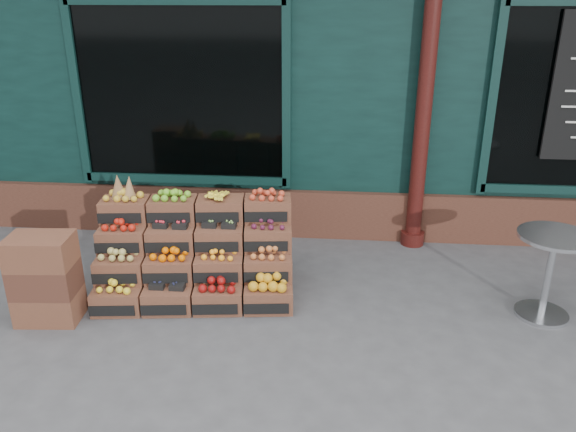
{
  "coord_description": "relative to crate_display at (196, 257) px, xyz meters",
  "views": [
    {
      "loc": [
        0.26,
        -4.31,
        2.87
      ],
      "look_at": [
        -0.2,
        0.7,
        0.85
      ],
      "focal_mm": 35.0,
      "sensor_mm": 36.0,
      "label": 1
    }
  ],
  "objects": [
    {
      "name": "shop_facade",
      "position": [
        1.13,
        4.42,
        2.03
      ],
      "size": [
        12.0,
        6.24,
        4.8
      ],
      "color": "black",
      "rests_on": "ground"
    },
    {
      "name": "bistro_table",
      "position": [
        3.37,
        -0.19,
        0.15
      ],
      "size": [
        0.67,
        0.67,
        0.84
      ],
      "rotation": [
        0.0,
        0.0,
        0.12
      ],
      "color": "#ACADB3",
      "rests_on": "ground"
    },
    {
      "name": "crate_display",
      "position": [
        0.0,
        0.0,
        0.0
      ],
      "size": [
        2.01,
        1.14,
        1.2
      ],
      "rotation": [
        0.0,
        0.0,
        0.12
      ],
      "color": "brown",
      "rests_on": "ground"
    },
    {
      "name": "ground",
      "position": [
        1.13,
        -0.69,
        -0.37
      ],
      "size": [
        60.0,
        60.0,
        0.0
      ],
      "primitive_type": "plane",
      "color": "#454548",
      "rests_on": "ground"
    },
    {
      "name": "shopkeeper",
      "position": [
        -0.64,
        2.07,
        0.58
      ],
      "size": [
        0.75,
        0.55,
        1.91
      ],
      "primitive_type": "imported",
      "rotation": [
        0.0,
        0.0,
        3.28
      ],
      "color": "#19582A",
      "rests_on": "ground"
    },
    {
      "name": "spare_crates",
      "position": [
        -1.25,
        -0.67,
        0.05
      ],
      "size": [
        0.59,
        0.43,
        0.84
      ],
      "rotation": [
        0.0,
        0.0,
        0.08
      ],
      "color": "brown",
      "rests_on": "ground"
    }
  ]
}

